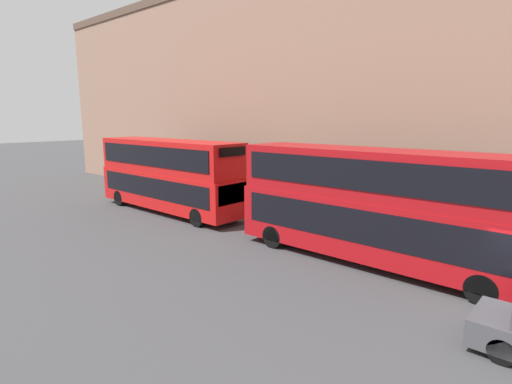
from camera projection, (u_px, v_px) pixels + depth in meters
bus_leading at (375, 202)px, 15.46m from camera, size 2.59×11.50×4.51m
bus_second_in_queue at (169, 173)px, 24.11m from camera, size 2.59×11.04×4.38m
pedestrian at (273, 210)px, 21.81m from camera, size 0.36×0.36×1.61m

